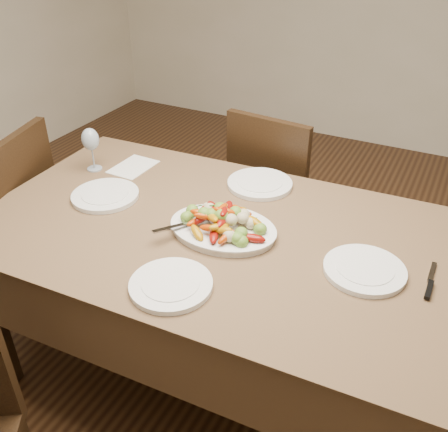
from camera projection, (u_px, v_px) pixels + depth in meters
floor at (205, 407)px, 2.06m from camera, size 6.00×6.00×0.00m
dining_table at (224, 308)px, 2.01m from camera, size 1.88×1.11×0.76m
chair_far at (282, 193)px, 2.61m from camera, size 0.46×0.46×0.95m
chair_left at (0, 225)px, 2.35m from camera, size 0.51×0.51×0.95m
serving_platter at (223, 230)px, 1.79m from camera, size 0.39×0.30×0.02m
roasted_vegetables at (223, 217)px, 1.76m from camera, size 0.32×0.22×0.09m
serving_spoon at (202, 222)px, 1.76m from camera, size 0.27×0.19×0.03m
plate_left at (105, 196)px, 2.00m from camera, size 0.27×0.27×0.02m
plate_right at (364, 270)px, 1.60m from camera, size 0.26×0.26×0.02m
plate_far at (260, 184)px, 2.09m from camera, size 0.27×0.27×0.02m
plate_near at (171, 285)px, 1.54m from camera, size 0.26×0.26×0.02m
wine_glass at (92, 148)px, 2.17m from camera, size 0.08×0.08×0.20m
menu_card at (133, 167)px, 2.24m from camera, size 0.16×0.21×0.00m
table_knife at (430, 282)px, 1.55m from camera, size 0.02×0.20×0.01m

